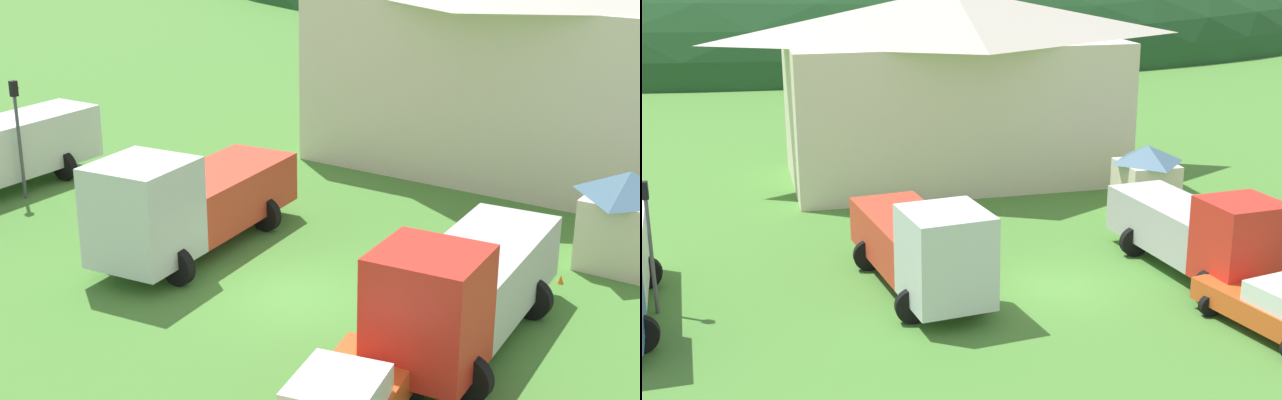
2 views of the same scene
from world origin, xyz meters
TOP-DOWN VIEW (x-y plane):
  - ground_plane at (0.00, 0.00)m, footprint 200.00×200.00m
  - depot_building at (0.12, 15.06)m, footprint 16.88×9.00m
  - play_shed_cream at (6.78, 7.27)m, footprint 2.39×2.63m
  - tow_truck_silver at (-4.46, 0.58)m, footprint 3.86×8.33m
  - crane_truck_red at (5.14, -0.18)m, footprint 3.56×7.86m
  - traffic_light_west at (-12.95, 1.15)m, footprint 0.20×0.32m
  - traffic_cone_near_pickup at (5.78, 4.94)m, footprint 0.36×0.36m

SIDE VIEW (x-z plane):
  - ground_plane at x=0.00m, z-range 0.00..0.00m
  - traffic_cone_near_pickup at x=5.78m, z-range -0.26..0.26m
  - play_shed_cream at x=6.78m, z-range 0.04..2.98m
  - crane_truck_red at x=5.14m, z-range -0.04..3.29m
  - tow_truck_silver at x=-4.46m, z-range -0.05..3.42m
  - traffic_light_west at x=-12.95m, z-range 0.48..4.79m
  - depot_building at x=0.12m, z-range 0.14..9.31m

